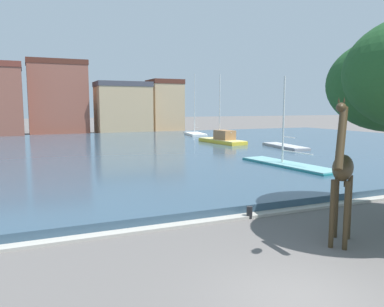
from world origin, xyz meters
The scene contains 12 objects.
ground_plane centered at (0.00, 0.00, 0.00)m, with size 300.00×300.00×0.00m, color #605B59.
harbor_water centered at (0.00, 29.82, 0.22)m, with size 90.15×46.52×0.44m, color #334C60.
quay_edge_coping centered at (0.00, 6.31, 0.06)m, with size 90.15×0.50×0.12m, color #ADA89E.
giraffe_statue centered at (3.64, 2.45, 2.45)m, with size 2.35×2.07×4.81m.
sailboat_white centered at (16.64, 43.54, 0.42)m, with size 3.12×6.69×9.05m.
sailboat_yellow centered at (14.48, 31.58, 0.63)m, with size 2.88×7.87×8.11m.
sailboat_grey centered at (18.05, 24.85, 0.38)m, with size 2.46×7.44×6.64m.
sailboat_teal centered at (10.81, 15.32, 0.33)m, with size 2.55×9.49×6.61m.
mooring_bollard centered at (2.51, 6.16, 0.25)m, with size 0.24×0.24×0.50m, color #232326.
townhouse_wide_warehouse centered at (-0.75, 57.25, 5.87)m, with size 8.99×5.13×11.72m.
townhouse_corner_house centered at (9.25, 55.96, 4.28)m, with size 8.83×5.89×8.52m.
townhouse_end_terrace centered at (17.31, 57.99, 4.62)m, with size 5.53×5.78×9.22m.
Camera 1 is at (-5.67, -6.72, 4.53)m, focal length 35.66 mm.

